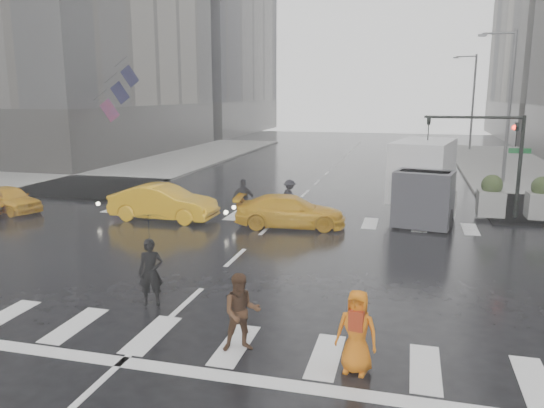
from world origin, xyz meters
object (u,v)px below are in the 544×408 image
(pedestrian_brown, at_px, (241,312))
(taxi_mid, at_px, (163,203))
(box_truck, at_px, (423,177))
(pedestrian_orange, at_px, (357,331))
(traffic_signal_pole, at_px, (496,146))
(taxi_front, at_px, (9,199))

(pedestrian_brown, height_order, taxi_mid, pedestrian_brown)
(box_truck, bearing_deg, pedestrian_orange, -84.52)
(pedestrian_brown, distance_m, box_truck, 14.75)
(pedestrian_brown, bearing_deg, traffic_signal_pole, 41.08)
(traffic_signal_pole, distance_m, taxi_front, 21.88)
(traffic_signal_pole, distance_m, pedestrian_brown, 15.89)
(traffic_signal_pole, xyz_separation_m, box_truck, (-2.91, 0.03, -1.45))
(pedestrian_orange, height_order, taxi_mid, pedestrian_orange)
(pedestrian_brown, relative_size, taxi_front, 0.47)
(taxi_mid, height_order, box_truck, box_truck)
(traffic_signal_pole, xyz_separation_m, pedestrian_orange, (-4.35, -14.47, -2.37))
(box_truck, bearing_deg, taxi_mid, -150.27)
(pedestrian_brown, bearing_deg, taxi_front, 121.75)
(traffic_signal_pole, relative_size, taxi_front, 1.25)
(pedestrian_brown, height_order, box_truck, box_truck)
(taxi_front, height_order, box_truck, box_truck)
(traffic_signal_pole, distance_m, taxi_mid, 14.42)
(traffic_signal_pole, bearing_deg, pedestrian_brown, -115.63)
(taxi_front, relative_size, box_truck, 0.58)
(taxi_mid, relative_size, box_truck, 0.74)
(taxi_front, xyz_separation_m, box_truck, (18.44, 4.02, 1.15))
(taxi_front, bearing_deg, traffic_signal_pole, -59.97)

